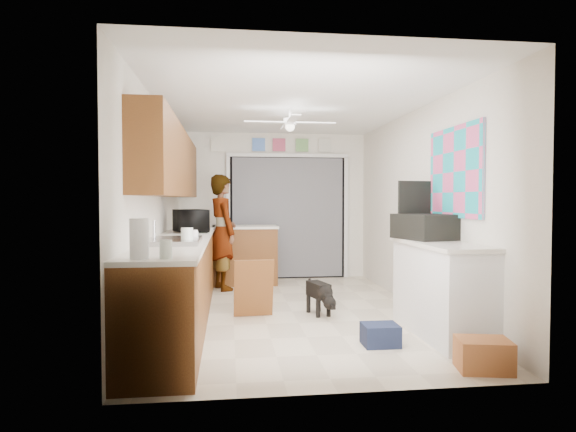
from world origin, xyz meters
name	(u,v)px	position (x,y,z in m)	size (l,w,h in m)	color
floor	(292,311)	(0.00, 0.00, 0.00)	(5.00, 5.00, 0.00)	beige
ceiling	(292,105)	(0.00, 0.00, 2.50)	(5.00, 5.00, 0.00)	white
wall_back	(273,206)	(0.00, 2.50, 1.25)	(3.20, 3.20, 0.00)	white
wall_front	(339,216)	(0.00, -2.50, 1.25)	(3.20, 3.20, 0.00)	white
wall_left	(157,209)	(-1.60, 0.00, 1.25)	(5.00, 5.00, 0.00)	white
wall_right	(419,209)	(1.60, 0.00, 1.25)	(5.00, 5.00, 0.00)	white
left_base_cabinets	(183,277)	(-1.30, 0.00, 0.45)	(0.60, 4.80, 0.90)	brown
left_countertop	(184,237)	(-1.29, 0.00, 0.92)	(0.62, 4.80, 0.04)	white
upper_cabinets	(172,163)	(-1.44, 0.20, 1.80)	(0.32, 4.00, 0.80)	brown
sink_basin	(174,242)	(-1.29, -1.00, 0.95)	(0.50, 0.76, 0.06)	silver
faucet	(154,232)	(-1.48, -1.00, 1.05)	(0.03, 0.03, 0.22)	silver
peninsula_base	(245,256)	(-0.50, 2.00, 0.45)	(1.00, 0.60, 0.90)	brown
peninsula_top	(245,227)	(-0.50, 2.00, 0.92)	(1.04, 0.64, 0.04)	white
back_opening_recess	(288,218)	(0.25, 2.47, 1.05)	(2.00, 0.06, 2.10)	black
curtain_panel	(288,218)	(0.25, 2.43, 1.05)	(1.90, 0.03, 2.05)	gray
door_trim_left	(228,218)	(-0.77, 2.44, 1.05)	(0.06, 0.04, 2.10)	white
door_trim_right	(346,217)	(1.27, 2.44, 1.05)	(0.06, 0.04, 2.10)	white
door_trim_head	(288,155)	(0.25, 2.44, 2.12)	(2.10, 0.04, 0.06)	white
header_frame_1	(259,145)	(-0.25, 2.47, 2.30)	(0.22, 0.02, 0.22)	#5381DF
header_frame_2	(279,145)	(0.10, 2.47, 2.30)	(0.22, 0.02, 0.22)	#BE4768
header_frame_3	(302,145)	(0.50, 2.47, 2.30)	(0.22, 0.02, 0.22)	#6FAA61
header_frame_4	(325,145)	(0.90, 2.47, 2.30)	(0.22, 0.02, 0.22)	silver
route66_sign	(217,144)	(-0.95, 2.47, 2.30)	(0.22, 0.02, 0.26)	silver
right_counter_base	(441,291)	(1.35, -1.20, 0.45)	(0.50, 1.40, 0.90)	white
right_counter_top	(441,244)	(1.34, -1.20, 0.92)	(0.54, 1.44, 0.04)	white
abstract_painting	(455,172)	(1.58, -1.00, 1.65)	(0.03, 1.15, 0.95)	#E5548F
ceiling_fan	(290,123)	(0.00, 0.20, 2.32)	(1.14, 1.14, 0.24)	white
microwave	(191,221)	(-1.25, 0.56, 1.09)	(0.53, 0.36, 0.29)	black
cup	(192,235)	(-1.14, -0.74, 1.00)	(0.14, 0.14, 0.11)	white
jar_a	(187,236)	(-1.15, -1.15, 1.02)	(0.11, 0.11, 0.16)	silver
jar_b	(166,249)	(-1.21, -2.25, 1.01)	(0.09, 0.09, 0.14)	silver
paper_towel_roll	(139,239)	(-1.39, -2.25, 1.09)	(0.13, 0.13, 0.29)	white
suitcase	(425,227)	(1.32, -0.85, 1.07)	(0.47, 0.62, 0.27)	black
suitcase_rim	(425,237)	(1.32, -0.85, 0.96)	(0.44, 0.58, 0.02)	yellow
suitcase_lid	(415,203)	(1.32, -0.56, 1.32)	(0.42, 0.03, 0.50)	black
cardboard_box	(484,355)	(1.25, -2.20, 0.13)	(0.41, 0.30, 0.25)	#C76B3E
navy_crate	(380,335)	(0.64, -1.46, 0.10)	(0.33, 0.27, 0.20)	#161E38
cabinet_door_panel	(254,288)	(-0.48, -0.25, 0.34)	(0.45, 0.03, 0.68)	brown
man	(223,232)	(-0.86, 1.55, 0.87)	(0.63, 0.42, 1.74)	white
dog	(318,296)	(0.29, -0.19, 0.21)	(0.23, 0.55, 0.43)	black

